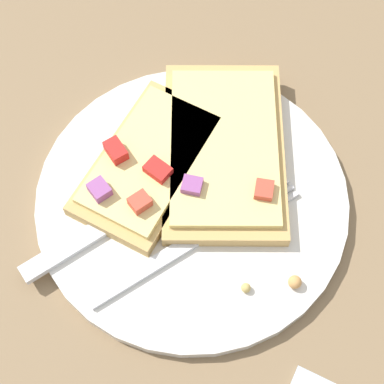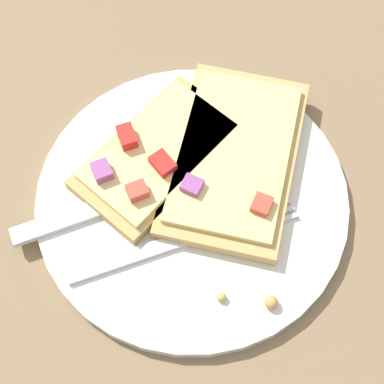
{
  "view_description": "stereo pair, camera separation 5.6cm",
  "coord_description": "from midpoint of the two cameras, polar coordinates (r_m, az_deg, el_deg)",
  "views": [
    {
      "loc": [
        -0.11,
        0.22,
        0.53
      ],
      "look_at": [
        0.0,
        0.0,
        0.02
      ],
      "focal_mm": 60.0,
      "sensor_mm": 36.0,
      "label": 1
    },
    {
      "loc": [
        -0.16,
        0.19,
        0.53
      ],
      "look_at": [
        0.0,
        0.0,
        0.02
      ],
      "focal_mm": 60.0,
      "sensor_mm": 36.0,
      "label": 2
    }
  ],
  "objects": [
    {
      "name": "ground_plane",
      "position": [
        0.58,
        -2.75,
        -1.24
      ],
      "size": [
        4.0,
        4.0,
        0.0
      ],
      "primitive_type": "plane",
      "color": "#7F6647"
    },
    {
      "name": "plate",
      "position": [
        0.57,
        -2.78,
        -0.99
      ],
      "size": [
        0.28,
        0.28,
        0.01
      ],
      "color": "silver",
      "rests_on": "ground"
    },
    {
      "name": "fork",
      "position": [
        0.55,
        -1.58,
        -4.13
      ],
      "size": [
        0.12,
        0.18,
        0.01
      ],
      "rotation": [
        0.0,
        0.0,
        4.17
      ],
      "color": "silver",
      "rests_on": "plate"
    },
    {
      "name": "knife",
      "position": [
        0.56,
        -9.47,
        -2.62
      ],
      "size": [
        0.12,
        0.2,
        0.01
      ],
      "rotation": [
        0.0,
        0.0,
        4.2
      ],
      "color": "silver",
      "rests_on": "plate"
    },
    {
      "name": "pizza_slice_main",
      "position": [
        0.58,
        0.11,
        3.51
      ],
      "size": [
        0.18,
        0.21,
        0.03
      ],
      "rotation": [
        0.0,
        0.0,
        5.17
      ],
      "color": "tan",
      "rests_on": "plate"
    },
    {
      "name": "pizza_slice_corner",
      "position": [
        0.58,
        -6.65,
        2.27
      ],
      "size": [
        0.09,
        0.15,
        0.03
      ],
      "rotation": [
        0.0,
        0.0,
        4.67
      ],
      "color": "tan",
      "rests_on": "plate"
    },
    {
      "name": "crumb_scatter",
      "position": [
        0.54,
        3.72,
        -6.62
      ],
      "size": [
        0.12,
        0.08,
        0.01
      ],
      "color": "tan",
      "rests_on": "plate"
    }
  ]
}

